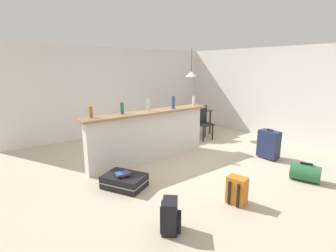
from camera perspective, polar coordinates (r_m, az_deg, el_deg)
ground_plane at (r=5.79m, az=4.55°, el=-7.39°), size 13.00×13.00×0.05m
wall_back at (r=7.97m, az=-10.23°, el=7.60°), size 6.60×0.10×2.50m
wall_right at (r=8.00m, az=19.81°, el=7.04°), size 0.10×6.00×2.50m
partition_half_wall at (r=5.55m, az=-4.12°, el=-2.47°), size 2.80×0.20×1.02m
bar_countertop at (r=5.42m, az=-4.22°, el=2.99°), size 2.96×0.40×0.05m
bottle_amber at (r=4.94m, az=-16.67°, el=2.97°), size 0.06×0.06×0.21m
bottle_green at (r=5.18m, az=-10.11°, el=3.89°), size 0.07×0.07×0.23m
bottle_clear at (r=5.50m, az=-4.45°, el=4.69°), size 0.07×0.07×0.25m
bottle_blue at (r=5.72m, az=1.20°, el=5.23°), size 0.07×0.07×0.28m
bottle_white at (r=6.18m, az=5.66°, el=5.51°), size 0.07×0.07×0.22m
dining_table at (r=7.60m, az=4.96°, el=2.89°), size 1.10×0.80×0.74m
dining_chair_near_partition at (r=7.21m, az=7.70°, el=1.18°), size 0.44×0.44×0.93m
pendant_lamp at (r=7.50m, az=5.18°, el=11.40°), size 0.34×0.34×0.84m
suitcase_flat_black at (r=4.51m, az=-9.63°, el=-11.89°), size 0.76×0.89×0.22m
backpack_black at (r=3.36m, az=0.55°, el=-19.36°), size 0.34×0.34×0.42m
duffel_bag_green at (r=5.27m, az=28.07°, el=-9.08°), size 0.44×0.55×0.34m
suitcase_upright_navy at (r=6.08m, az=21.36°, el=-3.74°), size 0.26×0.45×0.67m
backpack_orange at (r=4.07m, az=15.02°, el=-13.67°), size 0.28×0.31×0.42m
book_stack at (r=4.44m, az=-9.86°, el=-10.34°), size 0.30×0.25×0.06m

